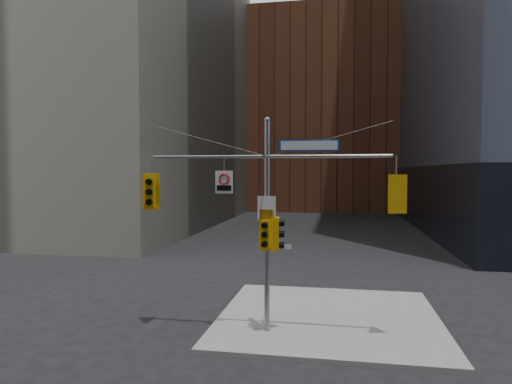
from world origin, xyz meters
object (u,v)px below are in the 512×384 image
(traffic_light_pole_side, at_px, (277,234))
(regulatory_sign_arm, at_px, (224,181))
(traffic_light_east_arm, at_px, (396,194))
(signal_assembly, at_px, (267,204))
(traffic_light_west_arm, at_px, (150,192))
(traffic_light_pole_front, at_px, (266,234))
(street_sign_blade, at_px, (309,145))

(traffic_light_pole_side, bearing_deg, regulatory_sign_arm, 88.52)
(traffic_light_pole_side, bearing_deg, traffic_light_east_arm, -92.53)
(signal_assembly, bearing_deg, traffic_light_west_arm, 179.82)
(signal_assembly, xyz_separation_m, traffic_light_pole_side, (0.33, 0.01, -0.99))
(traffic_light_pole_front, bearing_deg, regulatory_sign_arm, 175.89)
(traffic_light_pole_side, relative_size, regulatory_sign_arm, 1.46)
(signal_assembly, xyz_separation_m, traffic_light_west_arm, (-4.12, 0.01, 0.38))
(signal_assembly, distance_m, traffic_light_east_arm, 4.14)
(street_sign_blade, xyz_separation_m, regulatory_sign_arm, (-2.84, -0.02, -1.18))
(traffic_light_west_arm, xyz_separation_m, regulatory_sign_arm, (2.66, -0.03, 0.37))
(traffic_light_west_arm, bearing_deg, street_sign_blade, -11.25)
(traffic_light_pole_side, xyz_separation_m, traffic_light_pole_front, (-0.33, -0.28, 0.03))
(traffic_light_west_arm, xyz_separation_m, street_sign_blade, (5.50, -0.01, 1.55))
(traffic_light_west_arm, distance_m, traffic_light_pole_front, 4.34)
(signal_assembly, height_order, regulatory_sign_arm, signal_assembly)
(regulatory_sign_arm, bearing_deg, traffic_light_west_arm, -177.45)
(traffic_light_west_arm, xyz_separation_m, traffic_light_pole_front, (4.12, -0.28, -1.34))
(traffic_light_pole_front, distance_m, street_sign_blade, 3.21)
(signal_assembly, xyz_separation_m, street_sign_blade, (1.37, 0.00, 1.93))
(street_sign_blade, distance_m, regulatory_sign_arm, 3.07)
(traffic_light_west_arm, height_order, traffic_light_east_arm, traffic_light_west_arm)
(traffic_light_pole_front, bearing_deg, traffic_light_east_arm, 9.19)
(traffic_light_east_arm, distance_m, regulatory_sign_arm, 5.60)
(traffic_light_east_arm, height_order, regulatory_sign_arm, regulatory_sign_arm)
(traffic_light_west_arm, bearing_deg, traffic_light_pole_front, -15.05)
(traffic_light_east_arm, distance_m, traffic_light_pole_side, 4.03)
(street_sign_blade, relative_size, regulatory_sign_arm, 2.55)
(traffic_light_west_arm, relative_size, traffic_light_pole_front, 1.12)
(traffic_light_pole_side, relative_size, traffic_light_pole_front, 0.97)
(traffic_light_east_arm, xyz_separation_m, street_sign_blade, (-2.74, 0.00, 1.55))
(signal_assembly, bearing_deg, regulatory_sign_arm, -179.21)
(street_sign_blade, bearing_deg, traffic_light_pole_front, -169.54)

